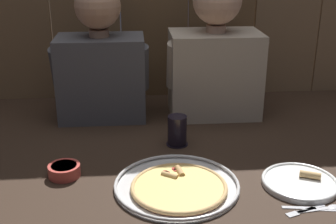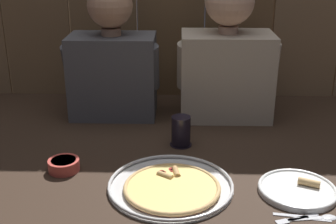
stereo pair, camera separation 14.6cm
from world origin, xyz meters
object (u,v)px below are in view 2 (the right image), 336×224
Objects in this scene: diner_left at (112,56)px; dipping_bowl at (64,165)px; dinner_plate at (298,189)px; pizza_tray at (171,186)px; drinking_glass at (181,131)px; diner_right at (227,54)px.

dipping_bowl is at bearing -100.86° from diner_left.
dinner_plate is at bearing -8.77° from dipping_bowl.
drinking_glass reaches higher than pizza_tray.
pizza_tray is at bearing 178.78° from dinner_plate.
drinking_glass is at bearing 137.75° from dinner_plate.
pizza_tray is 0.65× the size of diner_right.
diner_left is at bearing 135.79° from dinner_plate.
dipping_bowl reaches higher than pizza_tray.
dinner_plate is 2.11× the size of drinking_glass.
pizza_tray is 0.32m from drinking_glass.
drinking_glass is at bearing -121.82° from diner_right.
diner_right is (-0.16, 0.62, 0.26)m from dinner_plate.
dipping_bowl is (-0.36, 0.11, 0.01)m from pizza_tray.
diner_left reaches higher than drinking_glass.
drinking_glass reaches higher than dipping_bowl.
dinner_plate is 0.75m from dipping_bowl.
dipping_bowl is 0.17× the size of diner_right.
drinking_glass is at bearing 28.15° from dipping_bowl.
diner_right reaches higher than dinner_plate.
dipping_bowl is at bearing 163.45° from pizza_tray.
diner_left reaches higher than dinner_plate.
dinner_plate is 2.30× the size of dipping_bowl.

